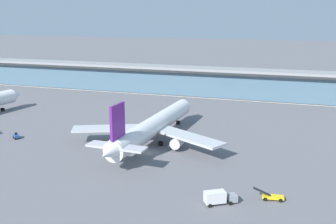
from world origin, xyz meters
TOP-DOWN VIEW (x-y plane):
  - ground_plane at (0.00, 0.00)m, footprint 1200.00×1200.00m
  - airliner_centre_stand at (-1.86, 9.52)m, footprint 51.86×67.47m
  - service_truck_near_nose_grey at (26.82, -26.61)m, footprint 7.40×5.84m
  - service_truck_under_wing_yellow at (37.90, -20.76)m, footprint 6.92×2.49m
  - service_truck_by_tail_blue at (-47.44, -0.92)m, footprint 3.32×3.05m
  - terminal_building at (0.00, 88.05)m, footprint 288.62×12.80m

SIDE VIEW (x-z plane):
  - ground_plane at x=0.00m, z-range 0.00..0.00m
  - service_truck_under_wing_yellow at x=37.90m, z-range -0.54..2.16m
  - service_truck_by_tail_blue at x=-47.44m, z-range -0.15..1.90m
  - service_truck_near_nose_grey at x=26.82m, z-range 0.14..3.24m
  - airliner_centre_stand at x=-1.86m, z-range -3.33..14.64m
  - terminal_building at x=0.00m, z-range 0.27..15.47m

